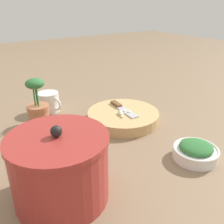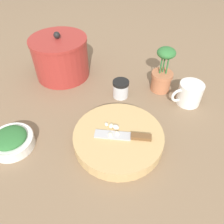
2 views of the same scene
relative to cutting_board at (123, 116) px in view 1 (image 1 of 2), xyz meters
The scene contains 9 objects.
ground_plane 0.08m from the cutting_board, 109.99° to the left, with size 5.00×5.00×0.00m, color #7F664C.
cutting_board is the anchor object (origin of this frame).
chef_knife 0.04m from the cutting_board, 25.03° to the right, with size 0.19×0.04×0.01m.
garlic_cloves 0.04m from the cutting_board, 143.10° to the left, with size 0.06×0.07×0.02m.
herb_bowl 0.35m from the cutting_board, behind, with size 0.15×0.15×0.06m.
spice_jar 0.25m from the cutting_board, 89.07° to the left, with size 0.07×0.07×0.07m.
coffee_mug 0.35m from the cutting_board, 38.42° to the left, with size 0.13×0.09×0.09m.
stock_pot 0.48m from the cutting_board, 124.04° to the left, with size 0.25×0.25×0.21m.
potted_herb 0.35m from the cutting_board, 59.84° to the left, with size 0.09×0.09×0.20m.
Camera 1 is at (-0.74, 0.50, 0.47)m, focal length 40.00 mm.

